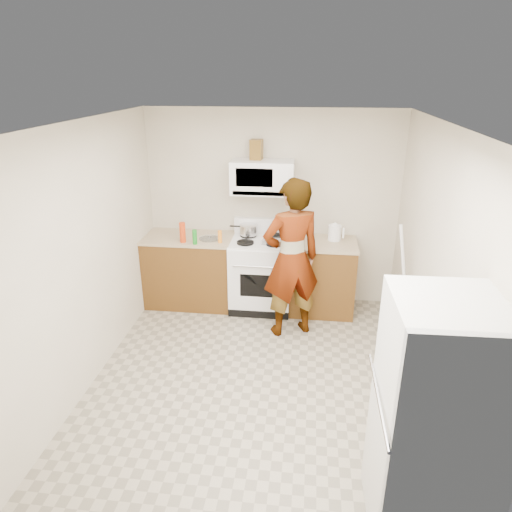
# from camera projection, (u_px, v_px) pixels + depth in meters

# --- Properties ---
(floor) EXTENTS (3.60, 3.60, 0.00)m
(floor) POSITION_uv_depth(u_px,v_px,m) (255.00, 374.00, 4.69)
(floor) COLOR gray
(floor) RESTS_ON ground
(back_wall) EXTENTS (3.20, 0.02, 2.50)m
(back_wall) POSITION_uv_depth(u_px,v_px,m) (272.00, 209.00, 5.86)
(back_wall) COLOR beige
(back_wall) RESTS_ON floor
(right_wall) EXTENTS (0.02, 3.60, 2.50)m
(right_wall) POSITION_uv_depth(u_px,v_px,m) (433.00, 271.00, 4.04)
(right_wall) COLOR beige
(right_wall) RESTS_ON floor
(cabinet_left) EXTENTS (1.12, 0.62, 0.90)m
(cabinet_left) POSITION_uv_depth(u_px,v_px,m) (190.00, 271.00, 6.00)
(cabinet_left) COLOR #583A14
(cabinet_left) RESTS_ON floor
(counter_left) EXTENTS (1.14, 0.64, 0.03)m
(counter_left) POSITION_uv_depth(u_px,v_px,m) (188.00, 238.00, 5.83)
(counter_left) COLOR tan
(counter_left) RESTS_ON cabinet_left
(cabinet_right) EXTENTS (0.80, 0.62, 0.90)m
(cabinet_right) POSITION_uv_depth(u_px,v_px,m) (322.00, 278.00, 5.81)
(cabinet_right) COLOR #583A14
(cabinet_right) RESTS_ON floor
(counter_right) EXTENTS (0.82, 0.64, 0.03)m
(counter_right) POSITION_uv_depth(u_px,v_px,m) (324.00, 243.00, 5.64)
(counter_right) COLOR tan
(counter_right) RESTS_ON cabinet_right
(gas_range) EXTENTS (0.76, 0.65, 1.13)m
(gas_range) POSITION_uv_depth(u_px,v_px,m) (261.00, 272.00, 5.88)
(gas_range) COLOR white
(gas_range) RESTS_ON floor
(microwave) EXTENTS (0.76, 0.38, 0.40)m
(microwave) POSITION_uv_depth(u_px,v_px,m) (263.00, 177.00, 5.54)
(microwave) COLOR white
(microwave) RESTS_ON back_wall
(person) EXTENTS (0.80, 0.69, 1.86)m
(person) POSITION_uv_depth(u_px,v_px,m) (291.00, 259.00, 5.12)
(person) COLOR tan
(person) RESTS_ON floor
(fridge) EXTENTS (0.72, 0.72, 1.70)m
(fridge) POSITION_uv_depth(u_px,v_px,m) (436.00, 424.00, 2.84)
(fridge) COLOR silver
(fridge) RESTS_ON floor
(kettle) EXTENTS (0.21, 0.21, 0.19)m
(kettle) POSITION_uv_depth(u_px,v_px,m) (335.00, 233.00, 5.66)
(kettle) COLOR white
(kettle) RESTS_ON counter_right
(jug) EXTENTS (0.16, 0.16, 0.24)m
(jug) POSITION_uv_depth(u_px,v_px,m) (256.00, 150.00, 5.48)
(jug) COLOR brown
(jug) RESTS_ON microwave
(saucepan) EXTENTS (0.29, 0.29, 0.12)m
(saucepan) POSITION_uv_depth(u_px,v_px,m) (249.00, 230.00, 5.82)
(saucepan) COLOR silver
(saucepan) RESTS_ON gas_range
(tray) EXTENTS (0.27, 0.19, 0.05)m
(tray) POSITION_uv_depth(u_px,v_px,m) (272.00, 242.00, 5.59)
(tray) COLOR silver
(tray) RESTS_ON gas_range
(bottle_spray) EXTENTS (0.09, 0.09, 0.25)m
(bottle_spray) POSITION_uv_depth(u_px,v_px,m) (183.00, 232.00, 5.58)
(bottle_spray) COLOR red
(bottle_spray) RESTS_ON counter_left
(bottle_hot_sauce) EXTENTS (0.07, 0.07, 0.15)m
(bottle_hot_sauce) POSITION_uv_depth(u_px,v_px,m) (220.00, 237.00, 5.59)
(bottle_hot_sauce) COLOR orange
(bottle_hot_sauce) RESTS_ON counter_left
(bottle_green_cap) EXTENTS (0.06, 0.06, 0.18)m
(bottle_green_cap) POSITION_uv_depth(u_px,v_px,m) (195.00, 237.00, 5.53)
(bottle_green_cap) COLOR #167C1D
(bottle_green_cap) RESTS_ON counter_left
(pot_lid) EXTENTS (0.31, 0.31, 0.01)m
(pot_lid) POSITION_uv_depth(u_px,v_px,m) (210.00, 238.00, 5.74)
(pot_lid) COLOR silver
(pot_lid) RESTS_ON counter_left
(broom) EXTENTS (0.31, 0.15, 1.44)m
(broom) POSITION_uv_depth(u_px,v_px,m) (405.00, 287.00, 4.93)
(broom) COLOR white
(broom) RESTS_ON floor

